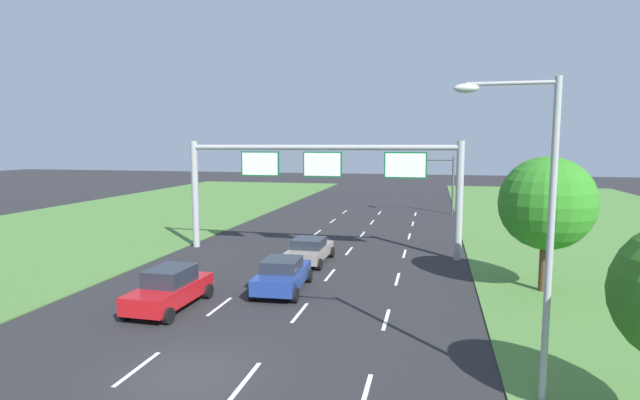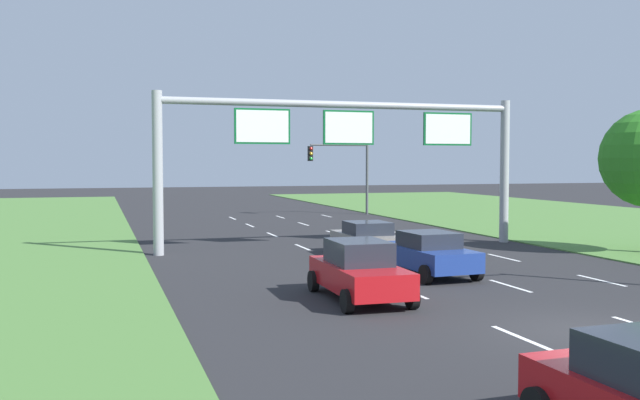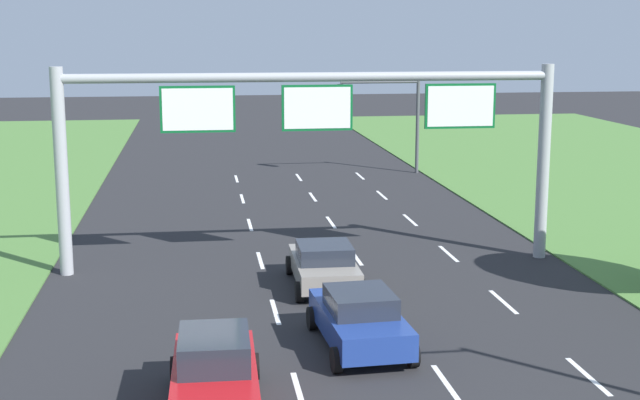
# 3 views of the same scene
# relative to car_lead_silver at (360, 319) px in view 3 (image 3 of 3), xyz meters

# --- Properties ---
(lane_dashes_inner_left) EXTENTS (0.14, 56.40, 0.01)m
(lane_dashes_inner_left) POSITION_rel_car_lead_silver_xyz_m (-1.92, 0.27, -0.78)
(lane_dashes_inner_left) COLOR white
(lane_dashes_inner_left) RESTS_ON ground_plane
(lane_dashes_inner_right) EXTENTS (0.14, 56.40, 0.01)m
(lane_dashes_inner_right) POSITION_rel_car_lead_silver_xyz_m (1.58, 0.27, -0.78)
(lane_dashes_inner_right) COLOR white
(lane_dashes_inner_right) RESTS_ON ground_plane
(lane_dashes_slip) EXTENTS (0.14, 56.40, 0.01)m
(lane_dashes_slip) POSITION_rel_car_lead_silver_xyz_m (5.08, 0.27, -0.78)
(lane_dashes_slip) COLOR white
(lane_dashes_slip) RESTS_ON ground_plane
(car_lead_silver) EXTENTS (2.35, 4.43, 1.54)m
(car_lead_silver) POSITION_rel_car_lead_silver_xyz_m (0.00, 0.00, 0.00)
(car_lead_silver) COLOR navy
(car_lead_silver) RESTS_ON ground_plane
(car_mid_lane) EXTENTS (2.16, 4.43, 1.71)m
(car_mid_lane) POSITION_rel_car_lead_silver_xyz_m (-3.84, -3.40, 0.06)
(car_mid_lane) COLOR red
(car_mid_lane) RESTS_ON ground_plane
(car_far_ahead) EXTENTS (2.21, 4.28, 1.45)m
(car_far_ahead) POSITION_rel_car_lead_silver_xyz_m (-0.12, 5.64, -0.04)
(car_far_ahead) COLOR gray
(car_far_ahead) RESTS_ON ground_plane
(sign_gantry) EXTENTS (17.24, 0.44, 7.00)m
(sign_gantry) POSITION_rel_car_lead_silver_xyz_m (-0.03, 8.34, 4.14)
(sign_gantry) COLOR #9EA0A5
(sign_gantry) RESTS_ON ground_plane
(traffic_light_mast) EXTENTS (4.76, 0.49, 5.60)m
(traffic_light_mast) POSITION_rel_car_lead_silver_xyz_m (6.61, 27.92, 3.08)
(traffic_light_mast) COLOR #47494F
(traffic_light_mast) RESTS_ON ground_plane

